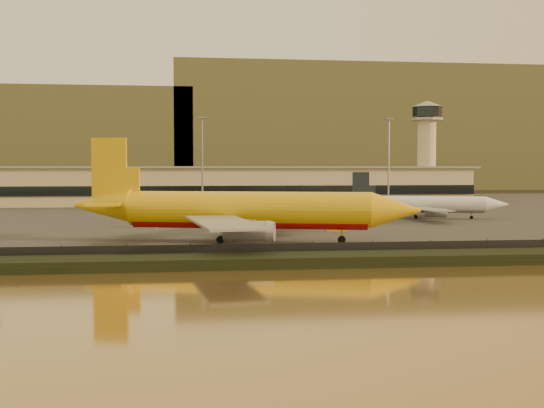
{
  "coord_description": "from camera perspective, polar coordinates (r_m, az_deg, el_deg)",
  "views": [
    {
      "loc": [
        -14.71,
        -100.37,
        12.15
      ],
      "look_at": [
        -0.24,
        12.0,
        6.21
      ],
      "focal_mm": 45.0,
      "sensor_mm": 36.0,
      "label": 1
    }
  ],
  "objects": [
    {
      "name": "ground",
      "position": [
        102.17,
        0.99,
        -3.83
      ],
      "size": [
        900.0,
        900.0,
        0.0
      ],
      "primitive_type": "plane",
      "color": "black",
      "rests_on": "ground"
    },
    {
      "name": "apron_light_masts",
      "position": [
        177.91,
        2.28,
        4.14
      ],
      "size": [
        152.2,
        12.2,
        25.4
      ],
      "color": "slate",
      "rests_on": "tarmac"
    },
    {
      "name": "embankment",
      "position": [
        85.43,
        2.65,
        -4.71
      ],
      "size": [
        320.0,
        7.0,
        1.4
      ],
      "primitive_type": "cube",
      "color": "black",
      "rests_on": "ground"
    },
    {
      "name": "gse_vehicle_yellow",
      "position": [
        129.15,
        5.45,
        -1.96
      ],
      "size": [
        3.83,
        2.18,
        1.63
      ],
      "primitive_type": "cube",
      "rotation": [
        0.0,
        0.0,
        -0.16
      ],
      "color": "#E0AC0B",
      "rests_on": "tarmac"
    },
    {
      "name": "tarmac",
      "position": [
        196.3,
        -3.03,
        -0.52
      ],
      "size": [
        320.0,
        220.0,
        0.2
      ],
      "primitive_type": "cube",
      "color": "#2D2D2D",
      "rests_on": "ground"
    },
    {
      "name": "gse_vehicle_white",
      "position": [
        140.04,
        -10.31,
        -1.54
      ],
      "size": [
        4.85,
        3.66,
        1.99
      ],
      "primitive_type": "cube",
      "rotation": [
        0.0,
        0.0,
        -0.43
      ],
      "color": "silver",
      "rests_on": "tarmac"
    },
    {
      "name": "dhl_cargo_jet",
      "position": [
        110.21,
        -2.49,
        -0.58
      ],
      "size": [
        56.22,
        53.89,
        17.01
      ],
      "rotation": [
        0.0,
        0.0,
        -0.26
      ],
      "color": "#E0AC0B",
      "rests_on": "tarmac"
    },
    {
      "name": "terminal_building",
      "position": [
        226.0,
        -7.29,
        1.48
      ],
      "size": [
        202.0,
        25.0,
        12.6
      ],
      "color": "tan",
      "rests_on": "tarmac"
    },
    {
      "name": "control_tower",
      "position": [
        246.58,
        12.81,
        5.14
      ],
      "size": [
        11.2,
        11.2,
        35.5
      ],
      "color": "tan",
      "rests_on": "tarmac"
    },
    {
      "name": "distant_hills",
      "position": [
        440.84,
        -8.15,
        5.47
      ],
      "size": [
        470.0,
        160.0,
        70.0
      ],
      "color": "brown",
      "rests_on": "ground"
    },
    {
      "name": "white_narrowbody_jet",
      "position": [
        166.28,
        12.65,
        -0.05
      ],
      "size": [
        37.79,
        36.02,
        11.06
      ],
      "rotation": [
        0.0,
        0.0,
        -0.29
      ],
      "color": "silver",
      "rests_on": "tarmac"
    },
    {
      "name": "perimeter_fence",
      "position": [
        89.27,
        2.21,
        -3.98
      ],
      "size": [
        300.0,
        0.05,
        2.2
      ],
      "primitive_type": "cube",
      "color": "black",
      "rests_on": "tarmac"
    }
  ]
}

